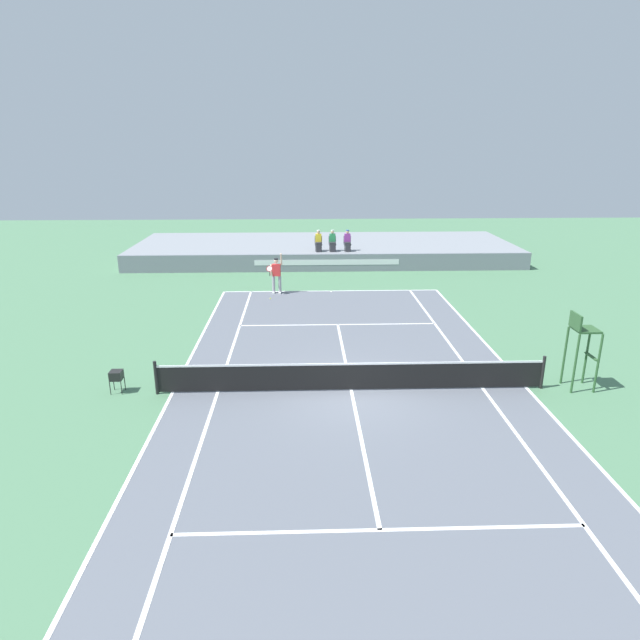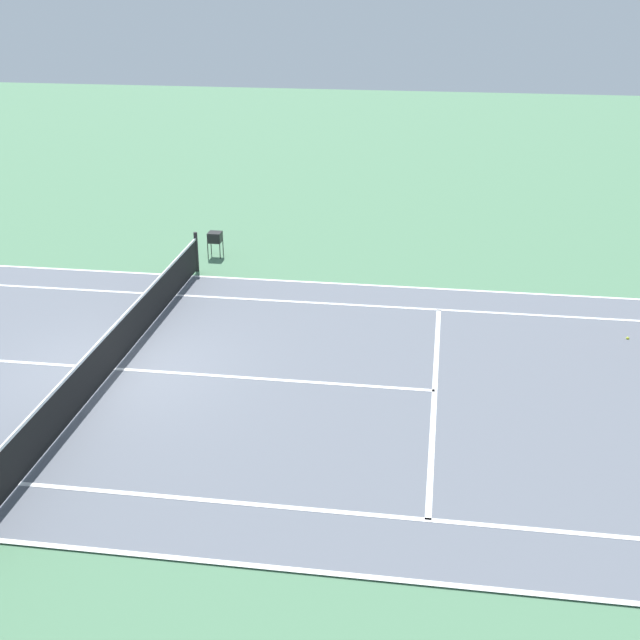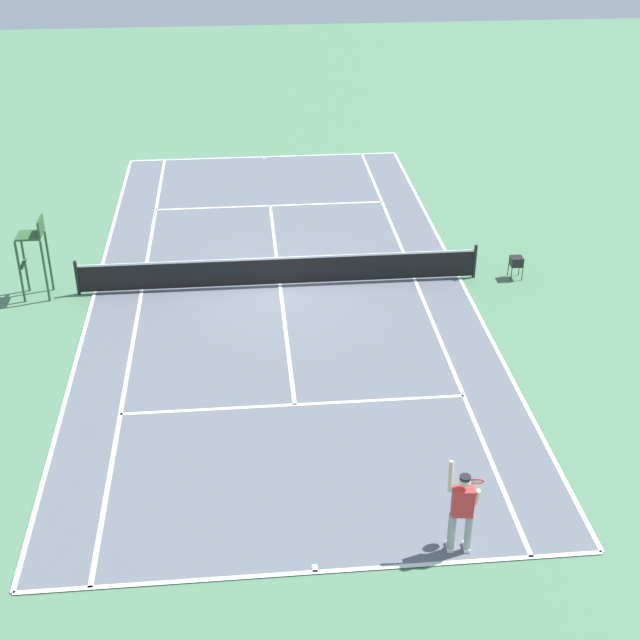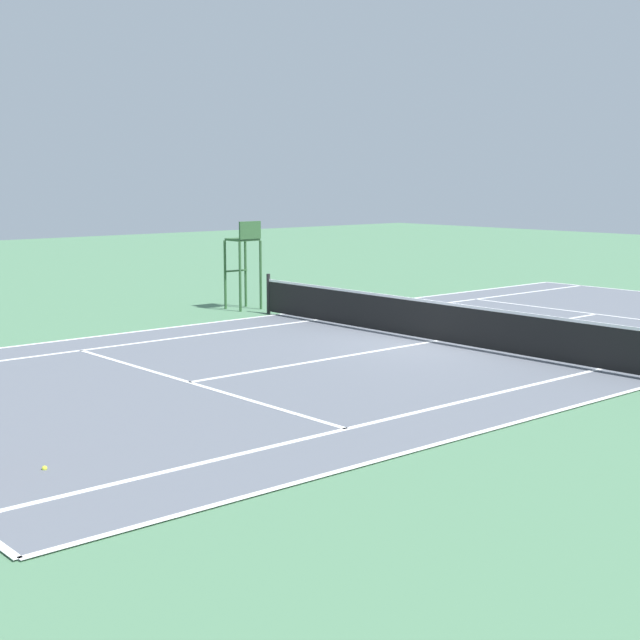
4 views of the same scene
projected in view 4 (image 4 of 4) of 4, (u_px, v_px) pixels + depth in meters
The scene contains 5 objects.
ground_plane at pixel (433, 342), 20.65m from camera, with size 80.00×80.00×0.00m, color #4C7A56.
court at pixel (433, 342), 20.65m from camera, with size 11.08×23.88×0.03m.
net at pixel (434, 319), 20.58m from camera, with size 11.98×0.10×1.07m.
tennis_ball at pixel (45, 468), 11.57m from camera, with size 0.07×0.07×0.07m, color #D1E533.
umpire_chair at pixel (244, 253), 25.66m from camera, with size 0.77×0.77×2.44m.
Camera 4 is at (-13.71, 15.24, 3.59)m, focal length 52.45 mm.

